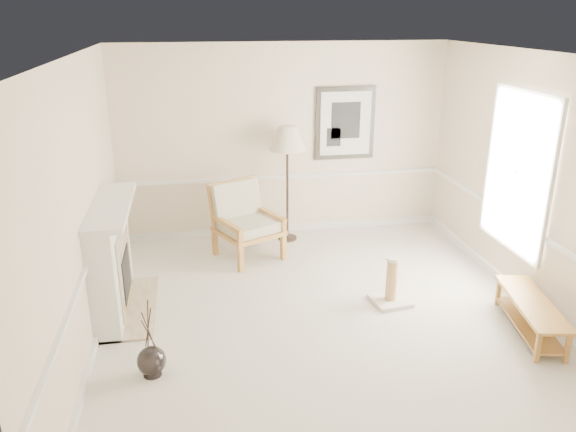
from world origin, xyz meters
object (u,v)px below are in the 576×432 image
Objects in this scene: scratching_post at (391,289)px; bench at (531,311)px; armchair at (244,217)px; floor_vase at (152,361)px; floor_lamp at (287,141)px.

bench is at bearing -34.13° from scratching_post.
armchair reaches higher than bench.
floor_vase is 1.37× the size of scratching_post.
floor_lamp reaches higher than scratching_post.
floor_vase is 0.61× the size of bench.
floor_lamp is 3.96m from bench.
floor_lamp is at bearing 124.94° from bench.
floor_vase is 2.98m from armchair.
floor_vase is 0.74× the size of armchair.
armchair is at bearing 66.72° from floor_vase.
armchair is 0.63× the size of floor_lamp.
armchair reaches higher than scratching_post.
armchair is 3.88m from bench.
floor_lamp is at bearing 7.15° from armchair.
armchair is at bearing 132.17° from scratching_post.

